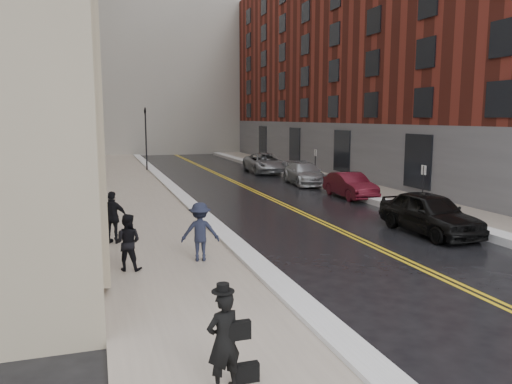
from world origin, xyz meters
TOP-DOWN VIEW (x-y plane):
  - ground at (0.00, 0.00)m, footprint 160.00×160.00m
  - sidewalk_left at (-4.50, 16.00)m, footprint 4.00×64.00m
  - sidewalk_right at (9.00, 16.00)m, footprint 3.00×64.00m
  - lane_stripe_a at (2.38, 16.00)m, footprint 0.12×64.00m
  - lane_stripe_b at (2.62, 16.00)m, footprint 0.12×64.00m
  - snow_ridge_left at (-2.20, 16.00)m, footprint 0.70×60.80m
  - snow_ridge_right at (7.15, 16.00)m, footprint 0.85×60.80m
  - building_right at (17.50, 23.00)m, footprint 14.00×50.00m
  - tower_far_right at (14.00, 66.00)m, footprint 22.00×18.00m
  - traffic_signal at (-2.60, 30.00)m, footprint 0.18×0.15m
  - parking_sign_near at (7.90, 8.00)m, footprint 0.06×0.35m
  - parking_sign_far at (7.90, 20.00)m, footprint 0.06×0.35m
  - car_black at (5.50, 4.25)m, footprint 1.95×4.73m
  - car_maroon at (6.80, 12.94)m, footprint 1.55×4.23m
  - car_silver_near at (6.64, 18.89)m, footprint 2.46×5.10m
  - car_silver_far at (6.37, 26.21)m, footprint 2.84×5.73m
  - pedestrian_main at (-4.76, -4.34)m, footprint 0.67×0.54m
  - pedestrian_a at (-5.80, 2.54)m, footprint 0.95×0.86m
  - pedestrian_b at (-3.67, 2.86)m, footprint 1.25×0.86m
  - pedestrian_c at (-6.08, 5.83)m, footprint 1.14×0.82m

SIDE VIEW (x-z plane):
  - ground at x=0.00m, z-range 0.00..0.00m
  - lane_stripe_a at x=2.38m, z-range 0.00..0.01m
  - lane_stripe_b at x=2.62m, z-range 0.00..0.01m
  - sidewalk_left at x=-4.50m, z-range 0.00..0.15m
  - sidewalk_right at x=9.00m, z-range 0.00..0.15m
  - snow_ridge_left at x=-2.20m, z-range 0.00..0.26m
  - snow_ridge_right at x=7.15m, z-range 0.00..0.30m
  - car_maroon at x=6.80m, z-range 0.00..1.38m
  - car_silver_near at x=6.64m, z-range 0.00..1.43m
  - car_silver_far at x=6.37m, z-range 0.00..1.56m
  - car_black at x=5.50m, z-range 0.00..1.61m
  - pedestrian_a at x=-5.80m, z-range 0.15..1.76m
  - pedestrian_main at x=-4.76m, z-range 0.15..1.76m
  - pedestrian_b at x=-3.67m, z-range 0.15..1.92m
  - pedestrian_c at x=-6.08m, z-range 0.15..1.94m
  - parking_sign_near at x=7.90m, z-range 0.24..2.47m
  - parking_sign_far at x=7.90m, z-range 0.24..2.47m
  - traffic_signal at x=-2.60m, z-range 0.48..5.68m
  - building_right at x=17.50m, z-range 0.00..18.00m
  - tower_far_right at x=14.00m, z-range 0.00..44.00m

